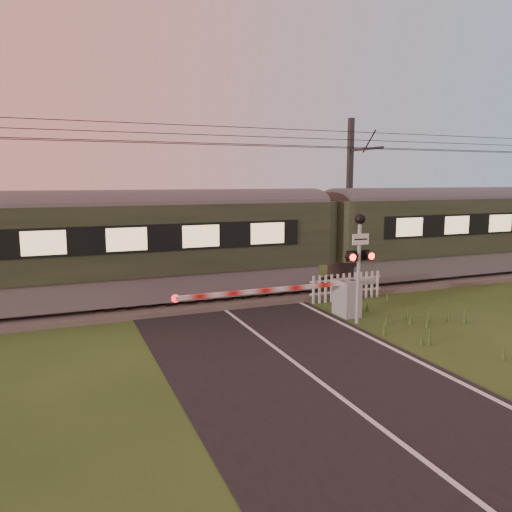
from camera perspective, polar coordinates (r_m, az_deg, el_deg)
name	(u,v)px	position (r m, az deg, el deg)	size (l,w,h in m)	color
ground	(289,359)	(12.28, 3.83, -11.71)	(160.00, 160.00, 0.00)	#2A441A
road	(294,362)	(12.09, 4.40, -12.00)	(6.00, 140.00, 0.03)	black
track_bed	(211,298)	(18.09, -5.18, -4.80)	(140.00, 3.40, 0.39)	#47423D
overhead_wires	(209,137)	(17.64, -5.44, 13.37)	(120.00, 0.62, 0.62)	black
train	(324,236)	(19.53, 7.79, 2.23)	(38.99, 2.69, 3.63)	slate
boom_gate	(339,297)	(15.96, 9.47, -4.61)	(6.65, 0.88, 1.16)	gray
crossing_signal	(359,249)	(14.99, 11.71, 0.84)	(0.84, 0.35, 3.31)	gray
picket_fence	(346,287)	(18.12, 10.27, -3.47)	(2.89, 0.08, 0.99)	silver
catenary_mast	(350,195)	(22.65, 10.71, 6.86)	(0.22, 2.46, 6.93)	#2D2D30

